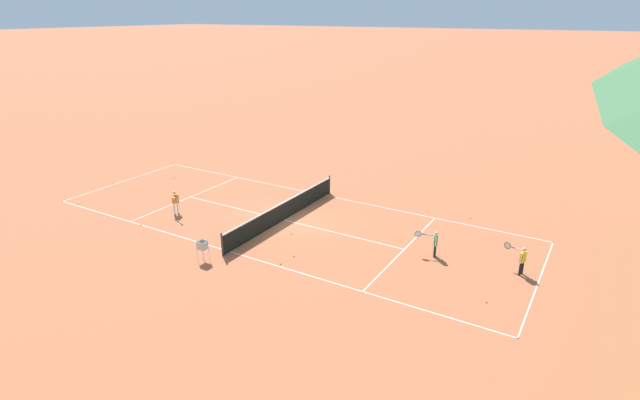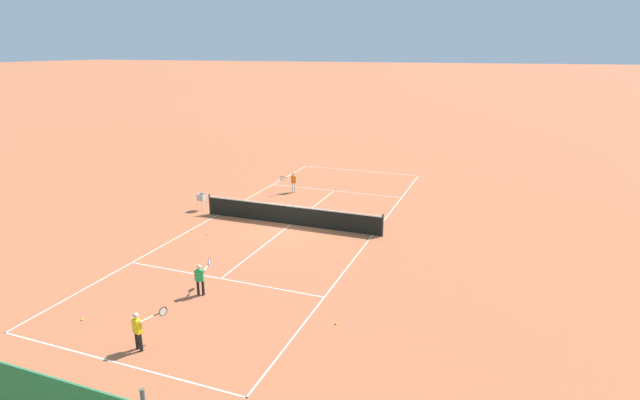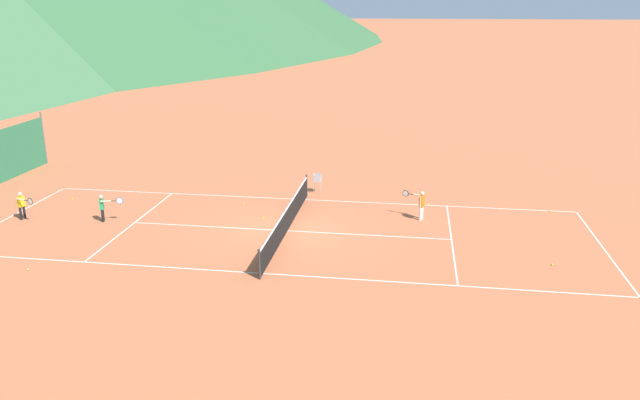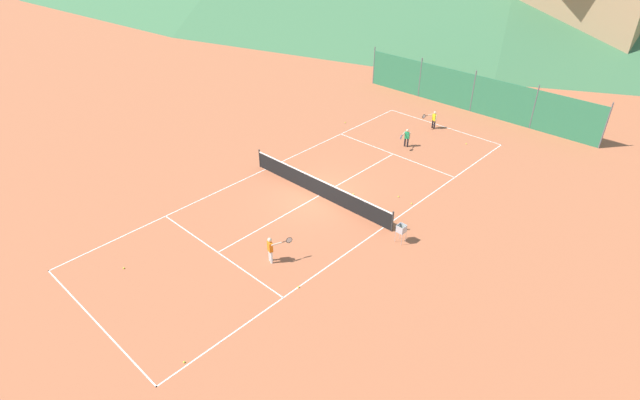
{
  "view_description": "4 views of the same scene",
  "coord_description": "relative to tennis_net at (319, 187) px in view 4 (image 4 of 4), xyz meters",
  "views": [
    {
      "loc": [
        18.73,
        13.32,
        9.75
      ],
      "look_at": [
        -1.7,
        1.08,
        0.72
      ],
      "focal_mm": 28.0,
      "sensor_mm": 36.0,
      "label": 1
    },
    {
      "loc": [
        -9.42,
        20.87,
        8.18
      ],
      "look_at": [
        -1.49,
        -0.07,
        1.38
      ],
      "focal_mm": 28.0,
      "sensor_mm": 36.0,
      "label": 2
    },
    {
      "loc": [
        -22.7,
        -4.73,
        8.72
      ],
      "look_at": [
        1.25,
        -1.13,
        0.94
      ],
      "focal_mm": 35.0,
      "sensor_mm": 36.0,
      "label": 3
    },
    {
      "loc": [
        14.82,
        -15.8,
        13.36
      ],
      "look_at": [
        1.47,
        -1.52,
        1.06
      ],
      "focal_mm": 28.0,
      "sensor_mm": 36.0,
      "label": 4
    }
  ],
  "objects": [
    {
      "name": "tennis_ball_service_box",
      "position": [
        4.12,
        -5.59,
        -0.47
      ],
      "size": [
        0.07,
        0.07,
        0.07
      ],
      "primitive_type": "sphere",
      "color": "#CCE033",
      "rests_on": "ground"
    },
    {
      "name": "player_far_service",
      "position": [
        -0.03,
        7.69,
        0.17
      ],
      "size": [
        0.37,
        1.01,
        1.14
      ],
      "color": "black",
      "rests_on": "ground"
    },
    {
      "name": "player_near_service",
      "position": [
        -0.31,
        11.14,
        0.19
      ],
      "size": [
        0.62,
        0.93,
        1.18
      ],
      "color": "black",
      "rests_on": "ground"
    },
    {
      "name": "ball_hopper",
      "position": [
        5.3,
        -0.41,
        0.15
      ],
      "size": [
        0.36,
        0.36,
        0.89
      ],
      "color": "#B7B7BC",
      "rests_on": "ground"
    },
    {
      "name": "tennis_ball_alley_left",
      "position": [
        2.49,
        10.53,
        -0.47
      ],
      "size": [
        0.07,
        0.07,
        0.07
      ],
      "primitive_type": "sphere",
      "color": "#CCE033",
      "rests_on": "ground"
    },
    {
      "name": "ground_plane",
      "position": [
        0.0,
        0.0,
        -0.5
      ],
      "size": [
        600.0,
        600.0,
        0.0
      ],
      "primitive_type": "plane",
      "color": "#B7603D"
    },
    {
      "name": "tennis_ball_alley_right",
      "position": [
        -1.97,
        -9.71,
        -0.47
      ],
      "size": [
        0.07,
        0.07,
        0.07
      ],
      "primitive_type": "sphere",
      "color": "#CCE033",
      "rests_on": "ground"
    },
    {
      "name": "tennis_ball_mid_court",
      "position": [
        1.22,
        1.26,
        -0.47
      ],
      "size": [
        0.07,
        0.07,
        0.07
      ],
      "primitive_type": "sphere",
      "color": "#CCE033",
      "rests_on": "ground"
    },
    {
      "name": "tennis_ball_by_net_right",
      "position": [
        3.05,
        2.64,
        -0.47
      ],
      "size": [
        0.07,
        0.07,
        0.07
      ],
      "primitive_type": "sphere",
      "color": "#CCE033",
      "rests_on": "ground"
    },
    {
      "name": "court_line_markings",
      "position": [
        0.0,
        0.0,
        -0.5
      ],
      "size": [
        8.25,
        23.85,
        0.01
      ],
      "color": "white",
      "rests_on": "ground"
    },
    {
      "name": "tennis_ball_near_corner",
      "position": [
        -5.05,
        7.93,
        -0.47
      ],
      "size": [
        0.07,
        0.07,
        0.07
      ],
      "primitive_type": "sphere",
      "color": "#CCE033",
      "rests_on": "ground"
    },
    {
      "name": "tennis_ball_by_net_left",
      "position": [
        3.95,
        -10.77,
        -0.47
      ],
      "size": [
        0.07,
        0.07,
        0.07
      ],
      "primitive_type": "sphere",
      "color": "#CCE033",
      "rests_on": "ground"
    },
    {
      "name": "windscreen_fence_far",
      "position": [
        -0.0,
        15.5,
        0.81
      ],
      "size": [
        17.28,
        0.08,
        2.9
      ],
      "color": "#2D754C",
      "rests_on": "ground"
    },
    {
      "name": "tennis_ball_far_corner",
      "position": [
        3.91,
        2.55,
        -0.47
      ],
      "size": [
        0.07,
        0.07,
        0.07
      ],
      "primitive_type": "sphere",
      "color": "#CCE033",
      "rests_on": "ground"
    },
    {
      "name": "tennis_net",
      "position": [
        0.0,
        0.0,
        0.0
      ],
      "size": [
        9.18,
        0.08,
        1.06
      ],
      "color": "#2D2D2D",
      "rests_on": "ground"
    },
    {
      "name": "player_far_baseline",
      "position": [
        2.16,
        -5.21,
        0.22
      ],
      "size": [
        0.7,
        0.94,
        1.23
      ],
      "color": "white",
      "rests_on": "ground"
    }
  ]
}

